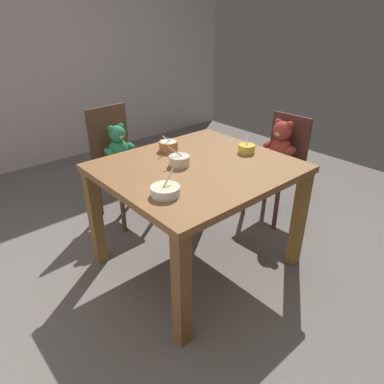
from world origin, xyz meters
TOP-DOWN VIEW (x-y plane):
  - ground_plane at (0.00, 0.00)m, footprint 5.20×5.20m
  - wall_rear at (0.00, 2.56)m, footprint 5.20×0.08m
  - dining_table at (0.00, 0.00)m, footprint 1.12×1.01m
  - teddy_chair_far_center at (-0.03, 0.90)m, footprint 0.41×0.44m
  - teddy_chair_near_right at (0.95, 0.06)m, footprint 0.39×0.40m
  - porridge_bowl_cream_center at (-0.08, 0.07)m, footprint 0.13×0.13m
  - porridge_bowl_terracotta_far_center at (0.03, 0.32)m, footprint 0.14×0.13m
  - porridge_bowl_yellow_near_right at (0.40, -0.05)m, footprint 0.11×0.11m
  - porridge_bowl_white_near_left at (-0.39, -0.18)m, footprint 0.16×0.15m

SIDE VIEW (x-z plane):
  - ground_plane at x=0.00m, z-range -0.04..0.00m
  - teddy_chair_far_center at x=-0.03m, z-range 0.06..0.99m
  - teddy_chair_near_right at x=0.95m, z-range 0.11..0.97m
  - dining_table at x=0.00m, z-range 0.26..1.01m
  - porridge_bowl_white_near_left at x=-0.39m, z-range 0.71..0.83m
  - porridge_bowl_yellow_near_right at x=0.40m, z-range 0.72..0.83m
  - porridge_bowl_cream_center at x=-0.08m, z-range 0.71..0.84m
  - porridge_bowl_terracotta_far_center at x=0.03m, z-range 0.71..0.84m
  - wall_rear at x=0.00m, z-range 0.00..2.64m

